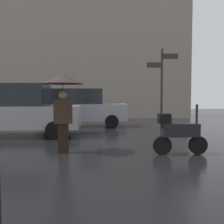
{
  "coord_description": "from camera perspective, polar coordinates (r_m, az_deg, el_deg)",
  "views": [
    {
      "loc": [
        0.73,
        -2.33,
        1.38
      ],
      "look_at": [
        1.1,
        5.48,
        0.95
      ],
      "focal_mm": 40.02,
      "sensor_mm": 36.0,
      "label": 1
    }
  ],
  "objects": [
    {
      "name": "street_signpost",
      "position": [
        8.79,
        11.31,
        6.19
      ],
      "size": [
        1.08,
        0.08,
        3.07
      ],
      "color": "black",
      "rests_on": "ground"
    },
    {
      "name": "pedestrian_with_umbrella",
      "position": [
        6.36,
        -11.17,
        5.06
      ],
      "size": [
        1.05,
        1.05,
        1.98
      ],
      "rotation": [
        0.0,
        0.0,
        4.64
      ],
      "color": "black",
      "rests_on": "ground"
    },
    {
      "name": "parked_car_left",
      "position": [
        12.27,
        -7.04,
        1.0
      ],
      "size": [
        4.28,
        1.84,
        1.83
      ],
      "rotation": [
        0.0,
        0.0,
        0.12
      ],
      "color": "gray",
      "rests_on": "ground"
    },
    {
      "name": "parked_car_right",
      "position": [
        9.69,
        -20.74,
        0.41
      ],
      "size": [
        4.37,
        1.92,
        1.89
      ],
      "rotation": [
        0.0,
        0.0,
        3.42
      ],
      "color": "gray",
      "rests_on": "ground"
    },
    {
      "name": "parked_scooter",
      "position": [
        6.33,
        14.95,
        -4.5
      ],
      "size": [
        1.35,
        0.32,
        1.23
      ],
      "rotation": [
        0.0,
        0.0,
        -0.28
      ],
      "color": "black",
      "rests_on": "ground"
    }
  ]
}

